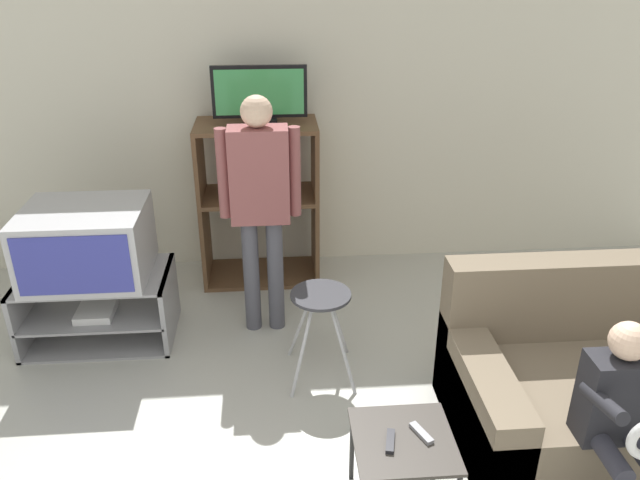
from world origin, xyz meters
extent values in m
cube|color=silver|center=(0.00, 3.47, 1.30)|extent=(6.40, 0.06, 2.60)
cube|color=#939399|center=(-1.43, 2.35, 0.01)|extent=(0.98, 0.59, 0.02)
cube|color=#939399|center=(-1.43, 2.35, 0.22)|extent=(0.95, 0.59, 0.02)
cube|color=#939399|center=(-1.43, 2.35, 0.47)|extent=(0.98, 0.59, 0.02)
cube|color=#939399|center=(-1.91, 2.35, 0.24)|extent=(0.03, 0.59, 0.48)
cube|color=#939399|center=(-0.96, 2.35, 0.24)|extent=(0.03, 0.59, 0.48)
cube|color=silver|center=(-1.43, 2.27, 0.25)|extent=(0.24, 0.28, 0.05)
cube|color=#B2B2B7|center=(-1.44, 2.36, 0.72)|extent=(0.77, 0.65, 0.47)
cube|color=#333899|center=(-1.44, 2.04, 0.72)|extent=(0.69, 0.01, 0.39)
cube|color=brown|center=(-0.77, 3.15, 0.64)|extent=(0.03, 0.51, 1.27)
cube|color=brown|center=(0.10, 3.15, 0.64)|extent=(0.03, 0.51, 1.27)
cube|color=brown|center=(-0.33, 3.15, 0.02)|extent=(0.84, 0.51, 0.03)
cube|color=brown|center=(-0.33, 3.15, 0.70)|extent=(0.84, 0.51, 0.03)
cube|color=brown|center=(-0.33, 3.15, 1.26)|extent=(0.84, 0.51, 0.03)
cube|color=#9E7A4C|center=(-0.49, 3.08, 0.83)|extent=(0.18, 0.04, 0.22)
cube|color=black|center=(-0.30, 3.17, 1.29)|extent=(0.24, 0.20, 0.04)
cube|color=black|center=(-0.30, 3.17, 1.50)|extent=(0.69, 0.04, 0.38)
cube|color=#3FA559|center=(-0.30, 3.15, 1.50)|extent=(0.64, 0.01, 0.33)
cylinder|color=#B7B7BC|center=(-0.08, 1.68, 0.28)|extent=(0.17, 0.19, 0.58)
cylinder|color=#B7B7BC|center=(0.16, 1.68, 0.28)|extent=(0.17, 0.19, 0.58)
cylinder|color=#B7B7BC|center=(-0.08, 1.95, 0.28)|extent=(0.17, 0.19, 0.58)
cylinder|color=#B7B7BC|center=(0.16, 1.95, 0.28)|extent=(0.17, 0.19, 0.58)
cylinder|color=#333338|center=(0.04, 1.81, 0.57)|extent=(0.37, 0.37, 0.02)
cube|color=#38332D|center=(0.33, 0.74, 0.43)|extent=(0.46, 0.46, 0.02)
cylinder|color=black|center=(0.13, 0.94, 0.21)|extent=(0.02, 0.02, 0.42)
cylinder|color=black|center=(0.54, 0.94, 0.21)|extent=(0.02, 0.02, 0.42)
cube|color=#232328|center=(0.27, 0.72, 0.44)|extent=(0.07, 0.15, 0.02)
cube|color=gray|center=(0.42, 0.76, 0.44)|extent=(0.09, 0.15, 0.02)
cube|color=#756651|center=(1.57, 1.14, 0.21)|extent=(1.70, 1.00, 0.43)
cube|color=#756651|center=(1.57, 1.54, 0.66)|extent=(1.70, 0.20, 0.48)
cube|color=#756651|center=(0.83, 1.14, 0.27)|extent=(0.22, 1.00, 0.55)
cylinder|color=#4C4C56|center=(-0.39, 2.39, 0.41)|extent=(0.11, 0.11, 0.83)
cylinder|color=#4C4C56|center=(-0.23, 2.39, 0.41)|extent=(0.11, 0.11, 0.83)
cube|color=#8C4C4C|center=(-0.31, 2.39, 1.14)|extent=(0.38, 0.20, 0.62)
cylinder|color=#8C4C4C|center=(-0.54, 2.39, 1.15)|extent=(0.08, 0.08, 0.59)
cylinder|color=#8C4C4C|center=(-0.08, 2.39, 1.15)|extent=(0.08, 0.08, 0.59)
sphere|color=beige|center=(-0.31, 2.39, 1.55)|extent=(0.20, 0.20, 0.20)
cylinder|color=#2D2D38|center=(1.19, 0.55, 0.47)|extent=(0.09, 0.30, 0.09)
cube|color=#232328|center=(1.26, 0.70, 0.64)|extent=(0.30, 0.17, 0.43)
cylinder|color=#232328|center=(1.13, 0.57, 0.73)|extent=(0.06, 0.31, 0.14)
sphere|color=beige|center=(1.26, 0.70, 0.94)|extent=(0.17, 0.17, 0.17)
camera|label=1|loc=(-0.22, -1.39, 2.46)|focal=35.00mm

